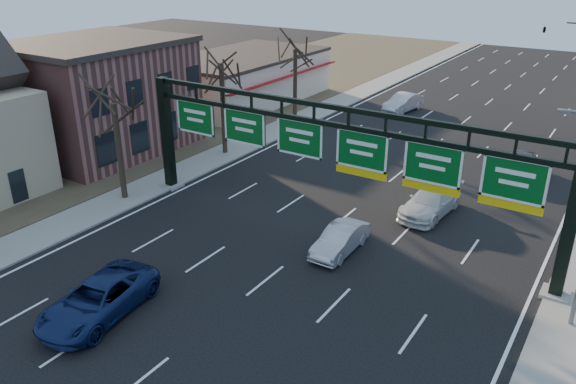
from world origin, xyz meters
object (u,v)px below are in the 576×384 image
Objects in this scene: car_blue_suv at (98,299)px; car_silver_sedan at (340,240)px; sign_gantry at (333,153)px; car_white_wagon at (431,202)px.

car_blue_suv reaches higher than car_silver_sedan.
car_silver_sedan is (1.48, -1.67, -3.94)m from sign_gantry.
sign_gantry is at bearing -121.14° from car_white_wagon.
sign_gantry is 4.32× the size of car_blue_suv.
sign_gantry is 7.54m from car_white_wagon.
car_silver_sedan is at bearing 51.66° from car_blue_suv.
car_blue_suv is 11.98m from car_silver_sedan.
car_silver_sedan is at bearing -103.71° from car_white_wagon.
car_white_wagon is (8.36, 17.25, -0.02)m from car_blue_suv.
car_white_wagon is (2.34, 6.90, 0.08)m from car_silver_sedan.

